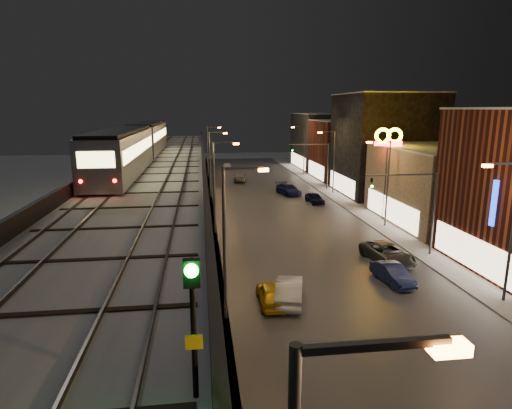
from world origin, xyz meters
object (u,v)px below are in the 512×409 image
car_onc_dark (387,254)px  car_near_white (289,291)px  car_mid_dark (240,177)px  car_far_white (227,166)px  car_taxi (271,295)px  subway_train (138,143)px  car_onc_red (315,199)px  car_onc_white (288,190)px  car_onc_silver (392,275)px  rail_signal (193,302)px

car_onc_dark → car_near_white: bearing=-156.7°
car_mid_dark → car_near_white: bearing=97.6°
car_far_white → car_taxi: bearing=97.0°
car_near_white → car_far_white: 61.90m
subway_train → car_onc_red: (21.11, 5.55, -7.80)m
subway_train → car_onc_white: (18.87, 11.59, -7.72)m
car_onc_silver → car_onc_dark: car_onc_dark is taller
car_onc_silver → car_near_white: bearing=-172.5°
car_onc_silver → car_onc_white: size_ratio=0.77×
car_mid_dark → car_onc_red: car_mid_dark is taller
car_far_white → car_near_white: bearing=98.1°
subway_train → car_far_white: (11.86, 39.40, -7.81)m
car_onc_dark → car_onc_white: 28.16m
car_near_white → car_onc_white: size_ratio=0.89×
subway_train → car_onc_silver: (19.76, -20.48, -7.81)m
car_mid_dark → rail_signal: bearing=93.1°
car_near_white → car_mid_dark: car_near_white is taller
subway_train → car_onc_white: subway_train is taller
car_mid_dark → car_far_white: bearing=-76.0°
rail_signal → car_mid_dark: rail_signal is taller
car_near_white → car_onc_silver: (7.82, 2.02, -0.10)m
rail_signal → car_onc_white: bearing=76.4°
subway_train → car_taxi: size_ratio=9.63×
subway_train → car_onc_silver: bearing=-46.0°
subway_train → car_near_white: bearing=-62.1°
car_far_white → car_onc_white: bearing=112.2°
car_onc_dark → car_onc_white: car_onc_white is taller
rail_signal → car_far_white: (5.46, 79.39, -7.96)m
car_mid_dark → car_onc_dark: size_ratio=0.93×
car_onc_dark → car_onc_red: 22.01m
car_near_white → car_onc_dark: bearing=-133.0°
car_taxi → car_onc_silver: 9.27m
subway_train → car_taxi: 26.29m
rail_signal → car_taxi: (4.35, 17.31, -7.96)m
rail_signal → car_near_white: bearing=72.4°
rail_signal → car_far_white: rail_signal is taller
car_mid_dark → car_onc_silver: (6.59, -44.51, -0.05)m
car_far_white → car_onc_dark: car_onc_dark is taller
car_taxi → car_onc_white: (8.12, 34.28, 0.08)m
car_far_white → car_onc_dark: bearing=107.5°
car_far_white → car_onc_silver: (7.90, -59.88, -0.00)m
car_onc_silver → car_taxi: bearing=-173.3°
car_mid_dark → car_onc_red: 20.12m
car_mid_dark → car_onc_silver: car_mid_dark is taller
subway_train → car_taxi: bearing=-64.6°
car_onc_white → car_onc_silver: bearing=-103.4°
car_taxi → car_onc_white: car_onc_white is taller
car_onc_silver → car_onc_dark: bearing=63.6°
rail_signal → car_onc_silver: (13.36, 19.51, -7.97)m
car_mid_dark → car_onc_silver: bearing=107.6°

